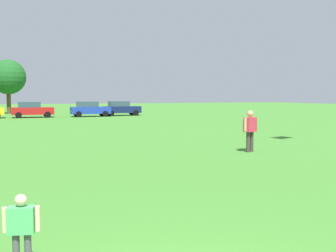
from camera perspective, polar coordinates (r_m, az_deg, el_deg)
ground_plane at (r=34.09m, az=-18.48°, el=-0.02°), size 160.00×160.00×0.00m
child_kite_flyer at (r=6.26m, az=-19.40°, el=-12.66°), size 0.50×0.27×1.07m
adult_bystander at (r=18.07m, az=11.14°, el=-0.18°), size 0.78×0.53×1.77m
parked_car_red_1 at (r=46.87m, az=-18.11°, el=2.15°), size 4.30×2.02×1.68m
parked_car_blue_2 at (r=47.31m, az=-10.65°, el=2.31°), size 4.30×2.02×1.68m
parked_car_navy_3 at (r=49.09m, az=-6.44°, el=2.43°), size 4.30×2.02×1.68m
tree_far_right at (r=57.24m, az=-21.01°, el=6.25°), size 4.44×4.44×6.92m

